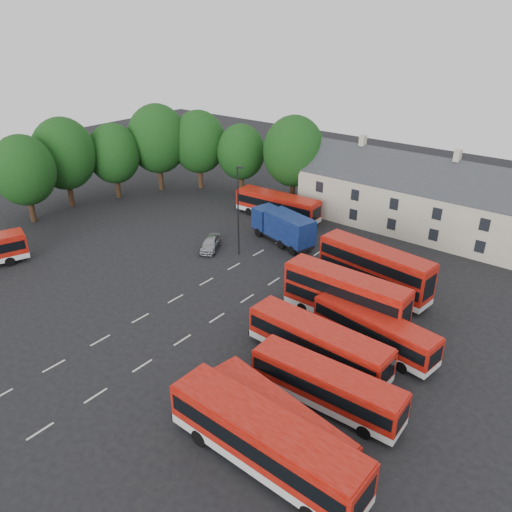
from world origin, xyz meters
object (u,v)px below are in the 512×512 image
object	(u,v)px
box_truck	(283,226)
silver_car	(210,243)
bus_dd_south	(345,295)
bus_row_a	(265,438)
lamppost	(238,209)

from	to	relation	value
box_truck	silver_car	distance (m)	8.15
bus_dd_south	box_truck	distance (m)	16.01
bus_dd_south	box_truck	size ratio (longest dim) A/B	1.23
box_truck	bus_dd_south	bearing A→B (deg)	-21.43
box_truck	silver_car	xyz separation A→B (m)	(-5.15, -6.18, -1.28)
bus_dd_south	silver_car	world-z (taller)	bus_dd_south
bus_row_a	box_truck	bearing A→B (deg)	124.76
bus_dd_south	lamppost	size ratio (longest dim) A/B	1.09
silver_car	lamppost	distance (m)	5.47
bus_dd_south	silver_car	size ratio (longest dim) A/B	2.48
bus_row_a	bus_dd_south	xyz separation A→B (m)	(-3.84, 15.71, 0.37)
bus_row_a	box_truck	distance (m)	30.25
box_truck	bus_row_a	bearing A→B (deg)	-41.48
bus_dd_south	lamppost	bearing A→B (deg)	164.02
silver_car	lamppost	bearing A→B (deg)	-11.75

